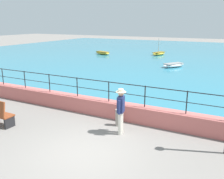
# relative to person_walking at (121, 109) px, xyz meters

# --- Properties ---
(ground_plane) EXTENTS (120.00, 120.00, 0.00)m
(ground_plane) POSITION_rel_person_walking_xyz_m (-0.42, -1.80, -0.98)
(ground_plane) COLOR slate
(promenade_wall) EXTENTS (20.00, 0.56, 0.70)m
(promenade_wall) POSITION_rel_person_walking_xyz_m (-0.42, 1.40, -0.63)
(promenade_wall) COLOR #BC605B
(promenade_wall) RESTS_ON ground
(railing) EXTENTS (18.44, 0.04, 0.90)m
(railing) POSITION_rel_person_walking_xyz_m (-0.42, 1.40, 0.34)
(railing) COLOR black
(railing) RESTS_ON promenade_wall
(lake_water) EXTENTS (64.00, 44.32, 0.06)m
(lake_water) POSITION_rel_person_walking_xyz_m (-0.42, 24.04, -0.95)
(lake_water) COLOR teal
(lake_water) RESTS_ON ground
(person_walking) EXTENTS (0.38, 0.56, 1.75)m
(person_walking) POSITION_rel_person_walking_xyz_m (0.00, 0.00, 0.00)
(person_walking) COLOR beige
(person_walking) RESTS_ON ground
(bollard) EXTENTS (0.24, 0.24, 0.69)m
(bollard) POSITION_rel_person_walking_xyz_m (-0.41, 0.65, -0.63)
(bollard) COLOR gray
(bollard) RESTS_ON ground
(boat_0) EXTENTS (1.50, 2.46, 2.06)m
(boat_0) POSITION_rel_person_walking_xyz_m (-5.58, 22.51, -0.71)
(boat_0) COLOR gold
(boat_0) RESTS_ON lake_water
(boat_2) EXTENTS (2.00, 2.42, 0.36)m
(boat_2) POSITION_rel_person_walking_xyz_m (-1.79, 14.83, -0.72)
(boat_2) COLOR white
(boat_2) RESTS_ON lake_water
(boat_3) EXTENTS (2.47, 1.64, 0.36)m
(boat_3) POSITION_rel_person_walking_xyz_m (-12.04, 19.84, -0.72)
(boat_3) COLOR gold
(boat_3) RESTS_ON lake_water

